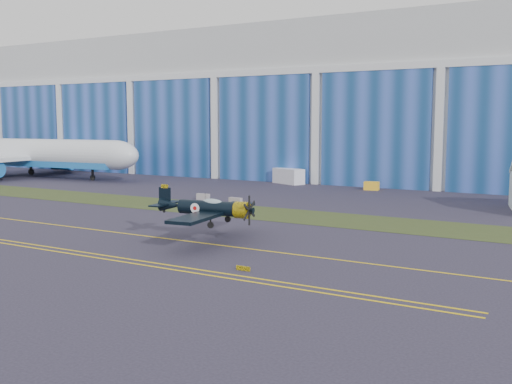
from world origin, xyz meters
The scene contains 13 objects.
ground centered at (0.00, 0.00, 0.00)m, with size 260.00×260.00×0.00m, color #2F2B3C.
grass_median centered at (0.00, 14.00, 0.02)m, with size 260.00×10.00×0.02m, color #475128.
hangar centered at (0.00, 71.79, 14.96)m, with size 220.00×45.70×30.00m.
taxiway_centreline centered at (0.00, -5.00, 0.01)m, with size 200.00×0.20×0.02m, color yellow.
edge_line_near centered at (0.00, -14.50, 0.01)m, with size 80.00×0.20×0.02m, color yellow.
edge_line_far centered at (0.00, -13.50, 0.01)m, with size 80.00×0.20×0.02m, color yellow.
guard_board_right centered at (22.00, -12.00, 0.17)m, with size 1.20×0.15×0.35m, color yellow.
warbird centered at (13.23, -3.98, 3.22)m, with size 12.86×14.89×4.04m.
jetliner centered at (-58.09, 32.44, 11.19)m, with size 68.54×59.65×22.38m.
shipping_container centered at (-4.63, 47.59, 1.39)m, with size 6.42×2.57×2.78m, color white.
tug centered at (12.12, 45.32, 0.70)m, with size 2.41×1.51×1.41m, color yellow.
barrier_a centered at (-4.86, 20.73, 0.45)m, with size 2.00×0.60×0.90m, color #9C939A.
barrier_b centered at (1.61, 19.32, 0.45)m, with size 2.00×0.60×0.90m, color gray.
Camera 1 is at (45.39, -50.23, 11.33)m, focal length 42.00 mm.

